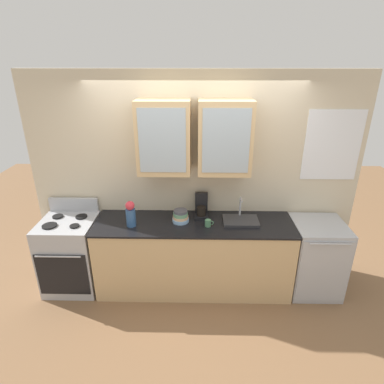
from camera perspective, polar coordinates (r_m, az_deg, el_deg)
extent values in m
plane|color=brown|center=(4.31, 0.31, -16.34)|extent=(10.00, 10.00, 0.00)
cube|color=beige|center=(3.98, 0.43, 2.06)|extent=(4.00, 0.10, 2.62)
cube|color=tan|center=(3.61, -5.05, 9.72)|extent=(0.59, 0.35, 0.82)
cube|color=#9EADB7|center=(3.43, -5.36, 9.03)|extent=(0.50, 0.01, 0.69)
cube|color=tan|center=(3.60, 5.88, 9.66)|extent=(0.59, 0.35, 0.82)
cube|color=#9EADB7|center=(3.42, 6.11, 8.96)|extent=(0.50, 0.01, 0.69)
cube|color=white|center=(4.09, 23.82, 7.58)|extent=(0.65, 0.01, 0.83)
cube|color=tan|center=(4.04, 0.32, -11.43)|extent=(2.35, 0.65, 0.90)
cube|color=black|center=(3.80, 0.33, -5.71)|extent=(2.37, 0.67, 0.02)
cube|color=#ADAFB5|center=(4.33, -20.72, -10.35)|extent=(0.65, 0.63, 0.92)
cube|color=black|center=(4.13, -22.14, -13.59)|extent=(0.60, 0.01, 0.55)
cylinder|color=#ADAFB5|center=(3.96, -22.90, -10.61)|extent=(0.52, 0.02, 0.02)
cube|color=#ADAFB5|center=(4.31, -20.38, -2.10)|extent=(0.62, 0.04, 0.18)
cylinder|color=black|center=(4.07, -24.13, -5.52)|extent=(0.17, 0.17, 0.02)
cylinder|color=black|center=(3.95, -20.27, -5.72)|extent=(0.11, 0.11, 0.02)
cylinder|color=black|center=(4.26, -22.88, -4.04)|extent=(0.13, 0.13, 0.02)
cylinder|color=black|center=(4.15, -19.17, -4.17)|extent=(0.14, 0.14, 0.02)
cube|color=#2D2D30|center=(3.86, 8.70, -5.10)|extent=(0.42, 0.29, 0.03)
cylinder|color=#ADAFB5|center=(3.90, 8.62, -2.58)|extent=(0.02, 0.02, 0.24)
cylinder|color=#ADAFB5|center=(3.80, 8.83, -1.37)|extent=(0.02, 0.12, 0.02)
cylinder|color=#8CB7E0|center=(3.82, -2.05, -5.00)|extent=(0.20, 0.20, 0.04)
cylinder|color=#E0AD7F|center=(3.80, -2.06, -4.57)|extent=(0.19, 0.19, 0.04)
cylinder|color=#669972|center=(3.79, -2.06, -4.07)|extent=(0.17, 0.17, 0.05)
cylinder|color=#4C4C54|center=(3.77, -2.07, -3.59)|extent=(0.16, 0.16, 0.04)
cylinder|color=#33598C|center=(3.76, -10.87, -4.49)|extent=(0.11, 0.11, 0.21)
sphere|color=#D8333F|center=(3.69, -11.04, -2.41)|extent=(0.10, 0.10, 0.10)
cylinder|color=#4C7F59|center=(3.71, 2.86, -5.58)|extent=(0.07, 0.07, 0.08)
torus|color=#4C7F59|center=(3.71, 3.51, -5.52)|extent=(0.05, 0.01, 0.05)
cube|color=#ADAFB5|center=(4.29, 21.12, -10.79)|extent=(0.61, 0.62, 0.92)
cube|color=#ADAFB5|center=(4.05, 22.54, -13.20)|extent=(0.58, 0.01, 0.83)
cylinder|color=#ADAFB5|center=(3.82, 23.57, -8.54)|extent=(0.46, 0.02, 0.02)
cube|color=black|center=(3.94, 1.67, -4.20)|extent=(0.17, 0.20, 0.03)
cylinder|color=black|center=(3.89, 1.69, -3.41)|extent=(0.11, 0.11, 0.11)
cube|color=black|center=(3.94, 1.69, -1.85)|extent=(0.15, 0.06, 0.26)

